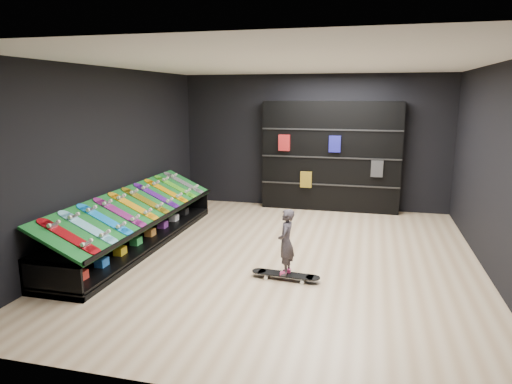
% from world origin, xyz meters
% --- Properties ---
extents(floor, '(6.00, 7.00, 0.01)m').
position_xyz_m(floor, '(0.00, 0.00, 0.00)').
color(floor, '#CDB18A').
rests_on(floor, ground).
extents(ceiling, '(6.00, 7.00, 0.01)m').
position_xyz_m(ceiling, '(0.00, 0.00, 3.00)').
color(ceiling, white).
rests_on(ceiling, ground).
extents(wall_back, '(6.00, 0.02, 3.00)m').
position_xyz_m(wall_back, '(0.00, 3.50, 1.50)').
color(wall_back, black).
rests_on(wall_back, ground).
extents(wall_front, '(6.00, 0.02, 3.00)m').
position_xyz_m(wall_front, '(0.00, -3.50, 1.50)').
color(wall_front, black).
rests_on(wall_front, ground).
extents(wall_left, '(0.02, 7.00, 3.00)m').
position_xyz_m(wall_left, '(-3.00, 0.00, 1.50)').
color(wall_left, black).
rests_on(wall_left, ground).
extents(wall_right, '(0.02, 7.00, 3.00)m').
position_xyz_m(wall_right, '(3.00, 0.00, 1.50)').
color(wall_right, black).
rests_on(wall_right, ground).
extents(display_rack, '(0.90, 4.50, 0.50)m').
position_xyz_m(display_rack, '(-2.55, 0.00, 0.25)').
color(display_rack, black).
rests_on(display_rack, ground).
extents(turf_ramp, '(0.92, 4.50, 0.46)m').
position_xyz_m(turf_ramp, '(-2.50, 0.00, 0.71)').
color(turf_ramp, '#0D551A').
rests_on(turf_ramp, display_rack).
extents(back_shelving, '(3.02, 0.35, 2.41)m').
position_xyz_m(back_shelving, '(0.42, 3.32, 1.21)').
color(back_shelving, black).
rests_on(back_shelving, ground).
extents(floor_skateboard, '(0.99, 0.29, 0.09)m').
position_xyz_m(floor_skateboard, '(0.20, -0.88, 0.05)').
color(floor_skateboard, black).
rests_on(floor_skateboard, ground).
extents(child, '(0.15, 0.21, 0.56)m').
position_xyz_m(child, '(0.20, -0.88, 0.37)').
color(child, black).
rests_on(child, floor_skateboard).
extents(display_board_0, '(0.93, 0.22, 0.50)m').
position_xyz_m(display_board_0, '(-2.49, -1.90, 0.74)').
color(display_board_0, red).
rests_on(display_board_0, turf_ramp).
extents(display_board_1, '(0.93, 0.22, 0.50)m').
position_xyz_m(display_board_1, '(-2.49, -1.48, 0.74)').
color(display_board_1, '#0CB2E5').
rests_on(display_board_1, turf_ramp).
extents(display_board_2, '(0.93, 0.22, 0.50)m').
position_xyz_m(display_board_2, '(-2.49, -1.06, 0.74)').
color(display_board_2, blue).
rests_on(display_board_2, turf_ramp).
extents(display_board_3, '(0.93, 0.22, 0.50)m').
position_xyz_m(display_board_3, '(-2.49, -0.63, 0.74)').
color(display_board_3, '#2626BF').
rests_on(display_board_3, turf_ramp).
extents(display_board_4, '(0.93, 0.22, 0.50)m').
position_xyz_m(display_board_4, '(-2.49, -0.21, 0.74)').
color(display_board_4, orange).
rests_on(display_board_4, turf_ramp).
extents(display_board_5, '(0.93, 0.22, 0.50)m').
position_xyz_m(display_board_5, '(-2.49, 0.21, 0.74)').
color(display_board_5, yellow).
rests_on(display_board_5, turf_ramp).
extents(display_board_6, '(0.93, 0.22, 0.50)m').
position_xyz_m(display_board_6, '(-2.49, 0.63, 0.74)').
color(display_board_6, purple).
rests_on(display_board_6, turf_ramp).
extents(display_board_7, '(0.93, 0.22, 0.50)m').
position_xyz_m(display_board_7, '(-2.49, 1.06, 0.74)').
color(display_board_7, yellow).
rests_on(display_board_7, turf_ramp).
extents(display_board_8, '(0.93, 0.22, 0.50)m').
position_xyz_m(display_board_8, '(-2.49, 1.48, 0.74)').
color(display_board_8, green).
rests_on(display_board_8, turf_ramp).
extents(display_board_9, '(0.93, 0.22, 0.50)m').
position_xyz_m(display_board_9, '(-2.49, 1.90, 0.74)').
color(display_board_9, black).
rests_on(display_board_9, turf_ramp).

